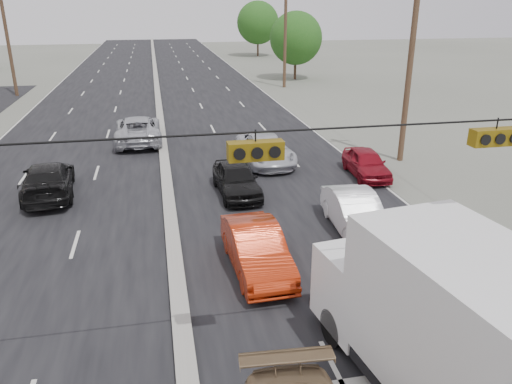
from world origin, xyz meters
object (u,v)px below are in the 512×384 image
red_sedan (256,249)px  queue_car_c (265,150)px  utility_pole_right_c (285,34)px  box_truck (452,330)px  utility_pole_right_b (410,63)px  queue_car_a (236,179)px  queue_car_b (356,213)px  queue_car_e (366,163)px  oncoming_near (48,180)px  oncoming_far (138,130)px  utility_pole_left_c (7,37)px  tree_right_far (258,23)px  tree_right_mid (296,38)px

red_sedan → queue_car_c: (2.71, 10.98, -0.02)m
utility_pole_right_c → box_truck: bearing=-100.0°
utility_pole_right_b → queue_car_a: utility_pole_right_b is taller
red_sedan → queue_car_b: red_sedan is taller
queue_car_e → oncoming_near: (-14.70, 0.33, 0.08)m
queue_car_c → oncoming_far: size_ratio=0.89×
utility_pole_left_c → queue_car_a: utility_pole_left_c is taller
red_sedan → oncoming_near: 11.21m
tree_right_far → box_truck: size_ratio=1.05×
tree_right_far → queue_car_e: bearing=-96.4°
box_truck → oncoming_far: bearing=98.1°
utility_pole_left_c → queue_car_e: (22.10, -27.13, -4.44)m
queue_car_b → oncoming_near: size_ratio=0.86×
utility_pole_right_b → tree_right_mid: bearing=85.2°
utility_pole_right_b → tree_right_mid: (2.50, 30.00, -0.77)m
tree_right_far → box_truck: (-10.82, -71.43, -3.01)m
tree_right_far → queue_car_c: tree_right_far is taller
utility_pole_left_c → utility_pole_right_c: same height
queue_car_e → utility_pole_right_c: bearing=87.9°
tree_right_far → queue_car_e: (-6.40, -57.13, -4.29)m
queue_car_a → utility_pole_left_c: bearing=116.1°
box_truck → oncoming_near: (-10.28, 14.63, -1.21)m
queue_car_c → queue_car_e: bearing=-37.5°
box_truck → queue_car_e: (4.42, 14.30, -1.29)m
queue_car_c → oncoming_near: size_ratio=1.01×
tree_right_mid → oncoming_far: (-16.40, -23.50, -3.54)m
queue_car_e → oncoming_near: size_ratio=0.76×
tree_right_mid → queue_car_e: bearing=-99.5°
box_truck → queue_car_e: size_ratio=1.99×
utility_pole_right_c → red_sedan: bearing=-105.9°
box_truck → queue_car_a: box_truck is taller
queue_car_c → red_sedan: bearing=-106.0°
queue_car_b → queue_car_e: size_ratio=1.13×
tree_right_mid → queue_car_a: bearing=-109.8°
utility_pole_right_c → utility_pole_right_b: bearing=-90.0°
utility_pole_left_c → queue_car_b: bearing=-59.7°
utility_pole_right_c → queue_car_e: bearing=-96.1°
utility_pole_right_b → tree_right_far: bearing=86.4°
tree_right_mid → oncoming_near: bearing=-122.3°
tree_right_mid → queue_car_b: size_ratio=1.62×
queue_car_e → oncoming_near: bearing=-177.3°
utility_pole_right_b → utility_pole_right_c: 25.00m
utility_pole_right_b → oncoming_far: 15.94m
utility_pole_left_c → utility_pole_right_b: bearing=-45.0°
utility_pole_right_b → box_truck: bearing=-114.0°
tree_right_mid → queue_car_c: 30.85m
red_sedan → oncoming_near: (-7.63, 8.21, 0.01)m
utility_pole_right_b → red_sedan: size_ratio=2.25×
queue_car_c → oncoming_far: bearing=138.0°
utility_pole_left_c → oncoming_far: 22.00m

